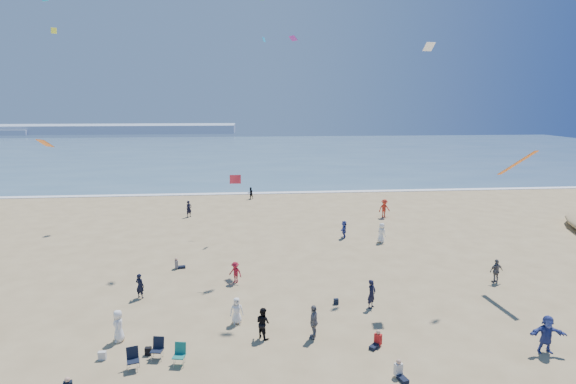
{
  "coord_description": "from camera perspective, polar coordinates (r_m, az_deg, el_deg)",
  "views": [
    {
      "loc": [
        0.09,
        -13.25,
        11.82
      ],
      "look_at": [
        2.0,
        8.0,
        7.55
      ],
      "focal_mm": 28.0,
      "sensor_mm": 36.0,
      "label": 1
    }
  ],
  "objects": [
    {
      "name": "ocean",
      "position": [
        108.89,
        -5.18,
        5.05
      ],
      "size": [
        220.0,
        100.0,
        0.06
      ],
      "primitive_type": "cube",
      "color": "#476B84",
      "rests_on": "ground"
    },
    {
      "name": "surf_line",
      "position": [
        59.43,
        -5.13,
        -0.17
      ],
      "size": [
        220.0,
        1.2,
        0.08
      ],
      "primitive_type": "cube",
      "color": "white",
      "rests_on": "ground"
    },
    {
      "name": "headland_far",
      "position": [
        193.12,
        -23.47,
        7.36
      ],
      "size": [
        110.0,
        20.0,
        3.2
      ],
      "primitive_type": "cube",
      "color": "#7A8EA8",
      "rests_on": "ground"
    },
    {
      "name": "standing_flyers",
      "position": [
        31.17,
        8.21,
        -9.4
      ],
      "size": [
        23.92,
        53.44,
        1.93
      ],
      "color": "white",
      "rests_on": "ground"
    },
    {
      "name": "seated_group",
      "position": [
        21.46,
        -4.26,
        -20.82
      ],
      "size": [
        14.71,
        26.94,
        0.84
      ],
      "color": "beige",
      "rests_on": "ground"
    },
    {
      "name": "chair_cluster",
      "position": [
        22.63,
        -16.37,
        -19.2
      ],
      "size": [
        2.72,
        1.52,
        1.0
      ],
      "color": "black",
      "rests_on": "ground"
    },
    {
      "name": "white_tote",
      "position": [
        23.96,
        -22.52,
        -18.64
      ],
      "size": [
        0.35,
        0.2,
        0.4
      ],
      "primitive_type": "cube",
      "color": "silver",
      "rests_on": "ground"
    },
    {
      "name": "black_backpack",
      "position": [
        23.63,
        -17.32,
        -18.73
      ],
      "size": [
        0.3,
        0.22,
        0.38
      ],
      "primitive_type": "cube",
      "color": "black",
      "rests_on": "ground"
    },
    {
      "name": "navy_bag",
      "position": [
        27.68,
        6.13,
        -13.65
      ],
      "size": [
        0.28,
        0.18,
        0.34
      ],
      "primitive_type": "cube",
      "color": "black",
      "rests_on": "ground"
    },
    {
      "name": "kites_aloft",
      "position": [
        27.63,
        14.96,
        17.07
      ],
      "size": [
        45.05,
        43.04,
        28.65
      ],
      "color": "silver",
      "rests_on": "ground"
    }
  ]
}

